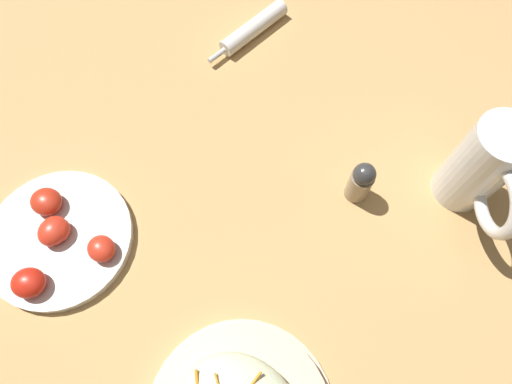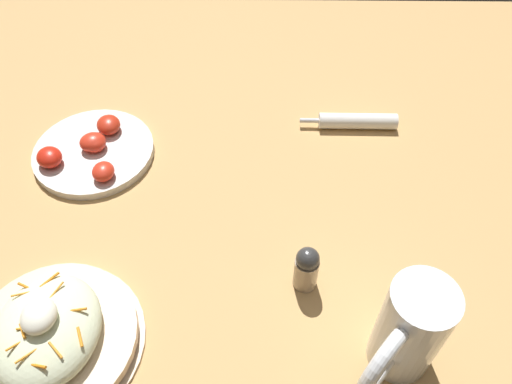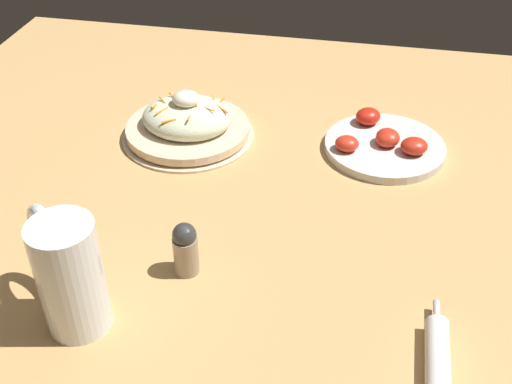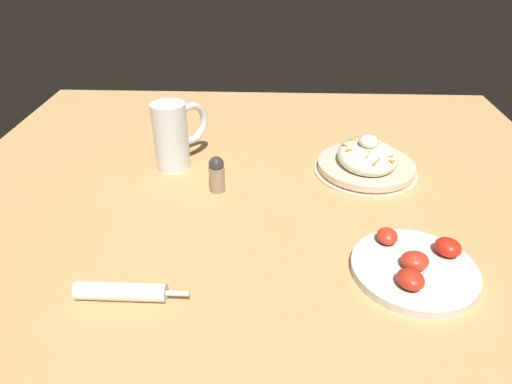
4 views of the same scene
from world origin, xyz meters
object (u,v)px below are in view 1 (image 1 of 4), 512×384
beer_mug (479,172)px  tomato_plate (58,238)px  salt_shaker (361,182)px  napkin_roll (253,28)px

beer_mug → tomato_plate: size_ratio=0.75×
salt_shaker → napkin_roll: bearing=161.4°
napkin_roll → salt_shaker: salt_shaker is taller
salt_shaker → beer_mug: bearing=45.5°
tomato_plate → beer_mug: bearing=52.6°
napkin_roll → tomato_plate: 0.48m
beer_mug → napkin_roll: 0.45m
napkin_roll → salt_shaker: (0.33, -0.11, 0.03)m
tomato_plate → salt_shaker: salt_shaker is taller
beer_mug → salt_shaker: beer_mug is taller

